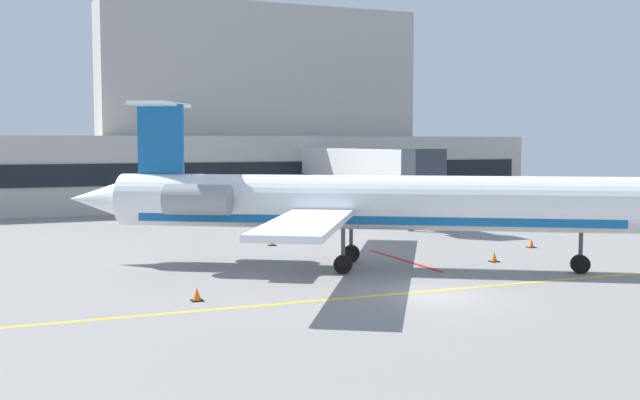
{
  "coord_description": "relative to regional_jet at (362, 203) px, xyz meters",
  "views": [
    {
      "loc": [
        -15.94,
        -26.68,
        6.36
      ],
      "look_at": [
        0.19,
        12.97,
        3.0
      ],
      "focal_mm": 42.51,
      "sensor_mm": 36.0,
      "label": 1
    }
  ],
  "objects": [
    {
      "name": "pushback_tractor",
      "position": [
        21.89,
        17.54,
        -2.41
      ],
      "size": [
        3.04,
        3.4,
        1.89
      ],
      "color": "#1E4CB2",
      "rests_on": "ground"
    },
    {
      "name": "safety_cone_charlie",
      "position": [
        -9.42,
        -4.6,
        -3.02
      ],
      "size": [
        0.47,
        0.47,
        0.55
      ],
      "color": "orange",
      "rests_on": "ground"
    },
    {
      "name": "baggage_tug",
      "position": [
        19.38,
        10.81,
        -2.33
      ],
      "size": [
        3.37,
        2.78,
        2.07
      ],
      "color": "#1E4CB2",
      "rests_on": "ground"
    },
    {
      "name": "safety_cone_bravo",
      "position": [
        12.49,
        2.76,
        -3.02
      ],
      "size": [
        0.47,
        0.47,
        0.55
      ],
      "color": "orange",
      "rests_on": "ground"
    },
    {
      "name": "ground",
      "position": [
        -0.12,
        -7.27,
        -3.31
      ],
      "size": [
        120.0,
        120.0,
        0.11
      ],
      "color": "gray"
    },
    {
      "name": "fuel_tank",
      "position": [
        17.81,
        23.63,
        -1.85
      ],
      "size": [
        6.36,
        2.21,
        2.53
      ],
      "color": "white",
      "rests_on": "ground"
    },
    {
      "name": "safety_cone_alpha",
      "position": [
        -1.59,
        9.41,
        -3.02
      ],
      "size": [
        0.47,
        0.47,
        0.55
      ],
      "color": "orange",
      "rests_on": "ground"
    },
    {
      "name": "jet_bridge_west",
      "position": [
        9.87,
        20.64,
        1.19
      ],
      "size": [
        2.4,
        22.66,
        5.82
      ],
      "color": "silver",
      "rests_on": "ground"
    },
    {
      "name": "regional_jet",
      "position": [
        0.0,
        0.0,
        0.0
      ],
      "size": [
        28.37,
        21.55,
        8.32
      ],
      "color": "white",
      "rests_on": "ground"
    },
    {
      "name": "safety_cone_delta",
      "position": [
        7.27,
        -0.89,
        -3.02
      ],
      "size": [
        0.47,
        0.47,
        0.55
      ],
      "color": "orange",
      "rests_on": "ground"
    },
    {
      "name": "terminal_building",
      "position": [
        4.26,
        38.84,
        4.06
      ],
      "size": [
        64.11,
        11.33,
        19.75
      ],
      "color": "#B7B2A8",
      "rests_on": "ground"
    }
  ]
}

